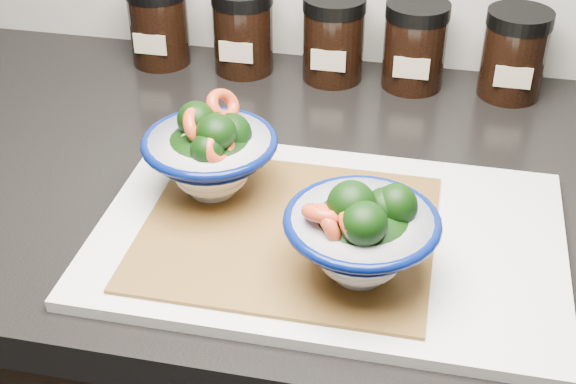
% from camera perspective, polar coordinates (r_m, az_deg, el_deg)
% --- Properties ---
extents(countertop, '(3.50, 0.60, 0.04)m').
position_cam_1_polar(countertop, '(0.91, -3.58, 0.81)').
color(countertop, black).
rests_on(countertop, cabinet).
extents(cutting_board, '(0.45, 0.30, 0.01)m').
position_cam_1_polar(cutting_board, '(0.78, 2.90, -3.18)').
color(cutting_board, silver).
rests_on(cutting_board, countertop).
extents(bamboo_mat, '(0.28, 0.24, 0.00)m').
position_cam_1_polar(bamboo_mat, '(0.78, 0.00, -2.80)').
color(bamboo_mat, olive).
rests_on(bamboo_mat, cutting_board).
extents(bowl_left, '(0.14, 0.14, 0.11)m').
position_cam_1_polar(bowl_left, '(0.81, -5.47, 2.77)').
color(bowl_left, white).
rests_on(bowl_left, bamboo_mat).
extents(bowl_right, '(0.14, 0.14, 0.10)m').
position_cam_1_polar(bowl_right, '(0.70, 5.26, -3.01)').
color(bowl_right, white).
rests_on(bowl_right, bamboo_mat).
extents(spice_jar_a, '(0.08, 0.08, 0.11)m').
position_cam_1_polar(spice_jar_a, '(1.13, -9.18, 11.77)').
color(spice_jar_a, black).
rests_on(spice_jar_a, countertop).
extents(spice_jar_b, '(0.08, 0.08, 0.11)m').
position_cam_1_polar(spice_jar_b, '(1.09, -3.21, 11.40)').
color(spice_jar_b, black).
rests_on(spice_jar_b, countertop).
extents(spice_jar_c, '(0.08, 0.08, 0.11)m').
position_cam_1_polar(spice_jar_c, '(1.07, 3.25, 10.86)').
color(spice_jar_c, black).
rests_on(spice_jar_c, countertop).
extents(spice_jar_d, '(0.08, 0.08, 0.11)m').
position_cam_1_polar(spice_jar_d, '(1.06, 9.00, 10.27)').
color(spice_jar_d, black).
rests_on(spice_jar_d, countertop).
extents(spice_jar_e, '(0.08, 0.08, 0.11)m').
position_cam_1_polar(spice_jar_e, '(1.06, 15.79, 9.44)').
color(spice_jar_e, black).
rests_on(spice_jar_e, countertop).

